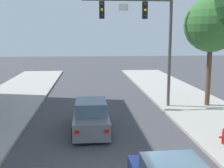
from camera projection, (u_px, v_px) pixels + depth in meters
traffic_signal_mast at (146, 27)px, 18.00m from camera, size 5.74×0.38×7.50m
car_lead_grey at (91, 117)px, 14.21m from camera, size 1.84×4.24×1.60m
street_tree_second at (211, 25)px, 18.28m from camera, size 3.52×3.52×7.06m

